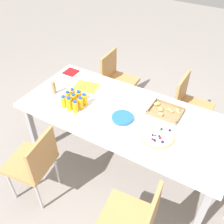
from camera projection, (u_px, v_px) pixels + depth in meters
name	position (u px, v px, depth m)	size (l,w,h in m)	color
ground_plane	(122.00, 160.00, 3.00)	(12.00, 12.00, 0.00)	gray
party_table	(124.00, 117.00, 2.56)	(2.10, 0.93, 0.74)	silver
chair_near_right	(135.00, 220.00, 1.93)	(0.44, 0.44, 0.83)	#B7844C
chair_far_right	(189.00, 103.00, 3.02)	(0.40, 0.40, 0.83)	#B7844C
chair_near_left	(35.00, 161.00, 2.36)	(0.46, 0.46, 0.83)	#B7844C
chair_far_left	(116.00, 78.00, 3.44)	(0.41, 0.41, 0.83)	#B7844C
juice_bottle_0	(64.00, 102.00, 2.55)	(0.05, 0.05, 0.14)	#F9AF14
juice_bottle_1	(69.00, 104.00, 2.52)	(0.06, 0.06, 0.15)	#FAAE14
juice_bottle_2	(75.00, 107.00, 2.49)	(0.05, 0.05, 0.13)	#FAAE14
juice_bottle_3	(68.00, 98.00, 2.60)	(0.06, 0.06, 0.15)	#F9AE14
juice_bottle_4	(74.00, 100.00, 2.56)	(0.06, 0.06, 0.15)	#FAAD14
juice_bottle_5	(81.00, 103.00, 2.54)	(0.06, 0.06, 0.13)	#F9AF14
juice_bottle_6	(73.00, 94.00, 2.65)	(0.05, 0.05, 0.13)	#F9AF14
juice_bottle_7	(79.00, 97.00, 2.62)	(0.06, 0.06, 0.13)	#F9AD14
juice_bottle_8	(84.00, 99.00, 2.59)	(0.06, 0.06, 0.13)	#FAAB14
fruit_pizza	(157.00, 136.00, 2.26)	(0.30, 0.30, 0.05)	tan
snack_tray	(165.00, 111.00, 2.52)	(0.32, 0.25, 0.04)	olive
plate_stack	(122.00, 118.00, 2.44)	(0.21, 0.21, 0.03)	blue
napkin_stack	(71.00, 72.00, 3.09)	(0.15, 0.15, 0.01)	red
cardboard_tube	(54.00, 88.00, 2.72)	(0.04, 0.04, 0.15)	#9E7A56
paper_folder	(86.00, 87.00, 2.86)	(0.26, 0.20, 0.01)	yellow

